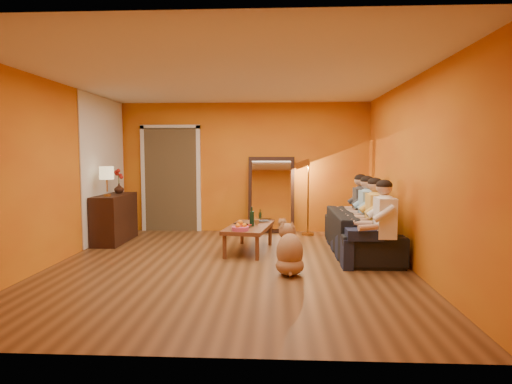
{
  "coord_description": "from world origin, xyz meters",
  "views": [
    {
      "loc": [
        0.67,
        -5.89,
        1.56
      ],
      "look_at": [
        0.35,
        0.5,
        1.0
      ],
      "focal_mm": 30.0,
      "sensor_mm": 36.0,
      "label": 1
    }
  ],
  "objects_px": {
    "person_mid_left": "(375,219)",
    "tumbler": "(257,222)",
    "mirror_frame": "(271,195)",
    "floor_lamp": "(308,198)",
    "person_far_right": "(361,209)",
    "dog": "(290,248)",
    "sofa": "(360,232)",
    "person_far_left": "(385,225)",
    "vase": "(119,188)",
    "wine_bottle": "(252,217)",
    "coffee_table": "(249,239)",
    "sideboard": "(115,218)",
    "person_mid_right": "(368,214)",
    "table_lamp": "(107,181)",
    "laptop": "(261,222)"
  },
  "relations": [
    {
      "from": "person_mid_left",
      "to": "tumbler",
      "type": "relative_size",
      "value": 13.12
    },
    {
      "from": "mirror_frame",
      "to": "person_mid_left",
      "type": "bearing_deg",
      "value": -53.72
    },
    {
      "from": "floor_lamp",
      "to": "person_far_right",
      "type": "height_order",
      "value": "floor_lamp"
    },
    {
      "from": "floor_lamp",
      "to": "dog",
      "type": "bearing_deg",
      "value": -98.7
    },
    {
      "from": "sofa",
      "to": "person_far_left",
      "type": "bearing_deg",
      "value": -172.59
    },
    {
      "from": "vase",
      "to": "wine_bottle",
      "type": "bearing_deg",
      "value": -20.83
    },
    {
      "from": "person_far_left",
      "to": "vase",
      "type": "xyz_separation_m",
      "value": [
        -4.37,
        1.87,
        0.33
      ]
    },
    {
      "from": "coffee_table",
      "to": "floor_lamp",
      "type": "height_order",
      "value": "floor_lamp"
    },
    {
      "from": "sideboard",
      "to": "floor_lamp",
      "type": "xyz_separation_m",
      "value": [
        3.51,
        0.8,
        0.29
      ]
    },
    {
      "from": "floor_lamp",
      "to": "person_mid_right",
      "type": "relative_size",
      "value": 1.18
    },
    {
      "from": "person_mid_right",
      "to": "tumbler",
      "type": "height_order",
      "value": "person_mid_right"
    },
    {
      "from": "person_mid_left",
      "to": "wine_bottle",
      "type": "bearing_deg",
      "value": 168.8
    },
    {
      "from": "person_far_left",
      "to": "table_lamp",
      "type": "bearing_deg",
      "value": 163.16
    },
    {
      "from": "floor_lamp",
      "to": "mirror_frame",
      "type": "bearing_deg",
      "value": 158.86
    },
    {
      "from": "laptop",
      "to": "floor_lamp",
      "type": "bearing_deg",
      "value": 34.78
    },
    {
      "from": "wine_bottle",
      "to": "vase",
      "type": "xyz_separation_m",
      "value": [
        -2.51,
        0.95,
        0.37
      ]
    },
    {
      "from": "vase",
      "to": "person_mid_left",
      "type": "bearing_deg",
      "value": -16.84
    },
    {
      "from": "person_far_left",
      "to": "wine_bottle",
      "type": "xyz_separation_m",
      "value": [
        -1.86,
        0.92,
        -0.03
      ]
    },
    {
      "from": "mirror_frame",
      "to": "vase",
      "type": "xyz_separation_m",
      "value": [
        -2.79,
        -0.83,
        0.18
      ]
    },
    {
      "from": "coffee_table",
      "to": "person_far_right",
      "type": "relative_size",
      "value": 1.0
    },
    {
      "from": "floor_lamp",
      "to": "vase",
      "type": "relative_size",
      "value": 7.92
    },
    {
      "from": "mirror_frame",
      "to": "person_far_left",
      "type": "distance_m",
      "value": 3.13
    },
    {
      "from": "mirror_frame",
      "to": "coffee_table",
      "type": "height_order",
      "value": "mirror_frame"
    },
    {
      "from": "mirror_frame",
      "to": "laptop",
      "type": "relative_size",
      "value": 4.66
    },
    {
      "from": "floor_lamp",
      "to": "person_mid_right",
      "type": "height_order",
      "value": "floor_lamp"
    },
    {
      "from": "mirror_frame",
      "to": "tumbler",
      "type": "xyz_separation_m",
      "value": [
        -0.21,
        -1.61,
        -0.3
      ]
    },
    {
      "from": "person_mid_left",
      "to": "laptop",
      "type": "xyz_separation_m",
      "value": [
        -1.73,
        0.77,
        -0.18
      ]
    },
    {
      "from": "wine_bottle",
      "to": "laptop",
      "type": "relative_size",
      "value": 0.95
    },
    {
      "from": "person_far_right",
      "to": "laptop",
      "type": "distance_m",
      "value": 1.77
    },
    {
      "from": "person_mid_right",
      "to": "dog",
      "type": "bearing_deg",
      "value": -132.77
    },
    {
      "from": "floor_lamp",
      "to": "sideboard",
      "type": "bearing_deg",
      "value": -166.9
    },
    {
      "from": "wine_bottle",
      "to": "laptop",
      "type": "bearing_deg",
      "value": 72.0
    },
    {
      "from": "person_mid_left",
      "to": "vase",
      "type": "relative_size",
      "value": 6.71
    },
    {
      "from": "table_lamp",
      "to": "vase",
      "type": "relative_size",
      "value": 2.81
    },
    {
      "from": "person_mid_left",
      "to": "wine_bottle",
      "type": "distance_m",
      "value": 1.9
    },
    {
      "from": "person_far_right",
      "to": "laptop",
      "type": "xyz_separation_m",
      "value": [
        -1.73,
        -0.33,
        -0.18
      ]
    },
    {
      "from": "mirror_frame",
      "to": "table_lamp",
      "type": "bearing_deg",
      "value": -153.68
    },
    {
      "from": "mirror_frame",
      "to": "sideboard",
      "type": "distance_m",
      "value": 3.01
    },
    {
      "from": "floor_lamp",
      "to": "person_far_left",
      "type": "height_order",
      "value": "floor_lamp"
    },
    {
      "from": "table_lamp",
      "to": "vase",
      "type": "height_order",
      "value": "table_lamp"
    },
    {
      "from": "sideboard",
      "to": "vase",
      "type": "height_order",
      "value": "vase"
    },
    {
      "from": "wine_bottle",
      "to": "laptop",
      "type": "xyz_separation_m",
      "value": [
        0.13,
        0.4,
        -0.14
      ]
    },
    {
      "from": "table_lamp",
      "to": "person_far_right",
      "type": "bearing_deg",
      "value": 4.29
    },
    {
      "from": "table_lamp",
      "to": "dog",
      "type": "xyz_separation_m",
      "value": [
        3.08,
        -1.62,
        -0.76
      ]
    },
    {
      "from": "person_far_right",
      "to": "tumbler",
      "type": "xyz_separation_m",
      "value": [
        -1.79,
        -0.56,
        -0.15
      ]
    },
    {
      "from": "sofa",
      "to": "vase",
      "type": "relative_size",
      "value": 12.41
    },
    {
      "from": "dog",
      "to": "person_far_right",
      "type": "height_order",
      "value": "person_far_right"
    },
    {
      "from": "dog",
      "to": "vase",
      "type": "distance_m",
      "value": 3.81
    },
    {
      "from": "sofa",
      "to": "tumbler",
      "type": "distance_m",
      "value": 1.67
    },
    {
      "from": "floor_lamp",
      "to": "dog",
      "type": "distance_m",
      "value": 2.78
    }
  ]
}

